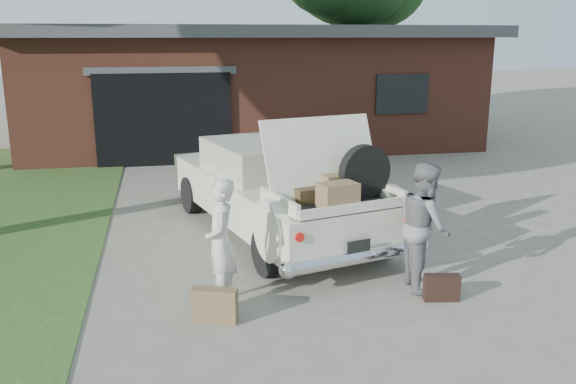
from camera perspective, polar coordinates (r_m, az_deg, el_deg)
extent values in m
plane|color=gray|center=(7.61, 0.92, -9.16)|extent=(90.00, 90.00, 0.00)
cube|color=brown|center=(18.55, -3.83, 9.61)|extent=(12.00, 7.00, 3.00)
cube|color=#4C4C51|center=(18.48, -3.92, 14.72)|extent=(12.80, 7.80, 0.30)
cube|color=black|center=(14.98, -11.52, 6.68)|extent=(3.20, 0.30, 2.20)
cube|color=#4C4C51|center=(14.81, -11.75, 11.05)|extent=(3.50, 0.12, 0.18)
cube|color=black|center=(16.03, 10.62, 9.01)|extent=(1.40, 0.08, 1.00)
cylinder|color=#38281E|center=(23.68, 5.86, 12.75)|extent=(0.44, 0.44, 4.77)
cube|color=silver|center=(9.62, -1.32, -0.28)|extent=(2.98, 5.14, 0.63)
cube|color=#B4B19E|center=(9.76, -2.05, 3.27)|extent=(2.03, 2.27, 0.50)
cube|color=black|center=(10.59, -4.09, 4.02)|extent=(1.47, 0.45, 0.43)
cube|color=black|center=(8.95, 0.35, 2.13)|extent=(1.47, 0.45, 0.43)
cylinder|color=black|center=(7.94, -1.90, -5.66)|extent=(0.36, 0.67, 0.64)
cylinder|color=black|center=(8.74, 8.34, -3.91)|extent=(0.36, 0.67, 0.64)
cylinder|color=black|center=(10.89, -9.02, -0.25)|extent=(0.36, 0.67, 0.64)
cylinder|color=black|center=(11.48, -0.90, 0.69)|extent=(0.36, 0.67, 0.64)
cylinder|color=silver|center=(7.63, 6.53, -6.08)|extent=(1.96, 0.66, 0.17)
cylinder|color=#A5140F|center=(7.18, 0.97, -4.18)|extent=(0.14, 0.12, 0.12)
cylinder|color=#A5140F|center=(8.00, 11.14, -2.51)|extent=(0.14, 0.12, 0.12)
cube|color=black|center=(7.56, 6.64, -5.10)|extent=(0.32, 0.10, 0.16)
cube|color=black|center=(7.96, 4.22, -0.97)|extent=(1.72, 1.40, 0.04)
cube|color=silver|center=(7.59, -0.82, -0.95)|extent=(0.32, 1.04, 0.17)
cube|color=silver|center=(8.35, 8.82, 0.30)|extent=(0.32, 1.04, 0.17)
cube|color=silver|center=(7.51, 6.27, -1.50)|extent=(1.51, 0.44, 0.12)
cube|color=silver|center=(8.12, 3.13, 3.23)|extent=(1.68, 0.84, 1.05)
cube|color=#4C3820|center=(7.98, 2.37, -0.09)|extent=(0.64, 0.50, 0.18)
cube|color=olive|center=(7.57, 4.69, -0.37)|extent=(0.53, 0.42, 0.33)
cube|color=black|center=(8.25, 3.94, 0.42)|extent=(0.71, 0.55, 0.19)
cube|color=olive|center=(8.08, 4.60, 1.19)|extent=(0.46, 0.36, 0.14)
cylinder|color=black|center=(8.06, 7.19, 1.91)|extent=(0.73, 0.33, 0.71)
imported|color=beige|center=(7.03, -6.30, -4.74)|extent=(0.40, 0.57, 1.50)
imported|color=slate|center=(7.64, 12.66, -3.09)|extent=(0.69, 0.84, 1.59)
cube|color=brown|center=(6.81, -6.87, -10.48)|extent=(0.52, 0.31, 0.38)
cube|color=black|center=(7.50, 14.19, -8.66)|extent=(0.43, 0.20, 0.32)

